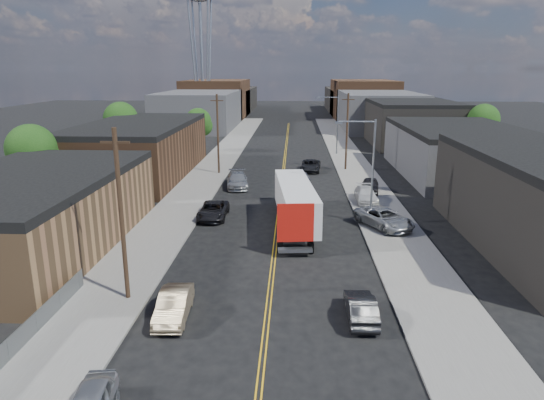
# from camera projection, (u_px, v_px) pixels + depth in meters

# --- Properties ---
(ground) EXTENTS (260.00, 260.00, 0.00)m
(ground) POSITION_uv_depth(u_px,v_px,m) (285.00, 154.00, 76.06)
(ground) COLOR black
(ground) RESTS_ON ground
(centerline) EXTENTS (0.32, 120.00, 0.01)m
(centerline) POSITION_uv_depth(u_px,v_px,m) (283.00, 174.00, 61.60)
(centerline) COLOR gold
(centerline) RESTS_ON ground
(sidewalk_left) EXTENTS (5.00, 140.00, 0.15)m
(sidewalk_left) POSITION_uv_depth(u_px,v_px,m) (209.00, 173.00, 61.99)
(sidewalk_left) COLOR slate
(sidewalk_left) RESTS_ON ground
(sidewalk_right) EXTENTS (5.00, 140.00, 0.15)m
(sidewalk_right) POSITION_uv_depth(u_px,v_px,m) (358.00, 175.00, 61.16)
(sidewalk_right) COLOR slate
(sidewalk_right) RESTS_ON ground
(warehouse_tan) EXTENTS (12.00, 22.00, 5.60)m
(warehouse_tan) POSITION_uv_depth(u_px,v_px,m) (30.00, 212.00, 35.62)
(warehouse_tan) COLOR brown
(warehouse_tan) RESTS_ON ground
(warehouse_brown) EXTENTS (12.00, 26.00, 6.60)m
(warehouse_brown) POSITION_uv_depth(u_px,v_px,m) (139.00, 149.00, 60.56)
(warehouse_brown) COLOR #513320
(warehouse_brown) RESTS_ON ground
(industrial_right_b) EXTENTS (14.00, 24.00, 6.10)m
(industrial_right_b) POSITION_uv_depth(u_px,v_px,m) (458.00, 151.00, 60.80)
(industrial_right_b) COLOR #3C3B3E
(industrial_right_b) RESTS_ON ground
(industrial_right_c) EXTENTS (14.00, 22.00, 7.60)m
(industrial_right_c) POSITION_uv_depth(u_px,v_px,m) (411.00, 122.00, 85.67)
(industrial_right_c) COLOR black
(industrial_right_c) RESTS_ON ground
(skyline_left_a) EXTENTS (16.00, 30.00, 8.00)m
(skyline_left_a) POSITION_uv_depth(u_px,v_px,m) (200.00, 110.00, 109.63)
(skyline_left_a) COLOR #3C3B3E
(skyline_left_a) RESTS_ON ground
(skyline_right_a) EXTENTS (16.00, 30.00, 8.00)m
(skyline_right_a) POSITION_uv_depth(u_px,v_px,m) (378.00, 110.00, 107.88)
(skyline_right_a) COLOR #3C3B3E
(skyline_right_a) RESTS_ON ground
(skyline_left_b) EXTENTS (16.00, 26.00, 10.00)m
(skyline_left_b) POSITION_uv_depth(u_px,v_px,m) (217.00, 99.00, 133.47)
(skyline_left_b) COLOR #513320
(skyline_left_b) RESTS_ON ground
(skyline_right_b) EXTENTS (16.00, 26.00, 10.00)m
(skyline_right_b) POSITION_uv_depth(u_px,v_px,m) (363.00, 99.00, 131.72)
(skyline_right_b) COLOR #513320
(skyline_right_b) RESTS_ON ground
(skyline_left_c) EXTENTS (16.00, 40.00, 7.00)m
(skyline_left_c) POSITION_uv_depth(u_px,v_px,m) (227.00, 100.00, 153.14)
(skyline_left_c) COLOR black
(skyline_left_c) RESTS_ON ground
(skyline_right_c) EXTENTS (16.00, 40.00, 7.00)m
(skyline_right_c) POSITION_uv_depth(u_px,v_px,m) (354.00, 100.00, 151.39)
(skyline_right_c) COLOR black
(skyline_right_c) RESTS_ON ground
(streetlight_near) EXTENTS (3.39, 0.25, 9.00)m
(streetlight_near) POSITION_uv_depth(u_px,v_px,m) (368.00, 163.00, 40.59)
(streetlight_near) COLOR gray
(streetlight_near) RESTS_ON ground
(streetlight_far) EXTENTS (3.39, 0.25, 9.00)m
(streetlight_far) POSITION_uv_depth(u_px,v_px,m) (335.00, 120.00, 74.33)
(streetlight_far) COLOR gray
(streetlight_far) RESTS_ON ground
(utility_pole_left_near) EXTENTS (1.60, 0.26, 10.00)m
(utility_pole_left_near) POSITION_uv_depth(u_px,v_px,m) (121.00, 215.00, 26.87)
(utility_pole_left_near) COLOR black
(utility_pole_left_near) RESTS_ON ground
(utility_pole_left_far) EXTENTS (1.60, 0.26, 10.00)m
(utility_pole_left_far) POSITION_uv_depth(u_px,v_px,m) (218.00, 134.00, 60.61)
(utility_pole_left_far) COLOR black
(utility_pole_left_far) RESTS_ON ground
(utility_pole_right) EXTENTS (1.60, 0.26, 10.00)m
(utility_pole_right) POSITION_uv_depth(u_px,v_px,m) (347.00, 131.00, 62.78)
(utility_pole_right) COLOR black
(utility_pole_right) RESTS_ON ground
(chainlink_fence) EXTENTS (0.05, 16.00, 1.22)m
(chainlink_fence) POSITION_uv_depth(u_px,v_px,m) (8.00, 351.00, 21.92)
(chainlink_fence) COLOR slate
(chainlink_fence) RESTS_ON ground
(tree_left_near) EXTENTS (4.85, 4.76, 7.91)m
(tree_left_near) POSITION_uv_depth(u_px,v_px,m) (33.00, 152.00, 46.83)
(tree_left_near) COLOR black
(tree_left_near) RESTS_ON ground
(tree_left_mid) EXTENTS (5.10, 5.04, 8.37)m
(tree_left_mid) POSITION_uv_depth(u_px,v_px,m) (121.00, 122.00, 70.85)
(tree_left_mid) COLOR black
(tree_left_mid) RESTS_ON ground
(tree_left_far) EXTENTS (4.35, 4.20, 6.97)m
(tree_left_far) POSITION_uv_depth(u_px,v_px,m) (199.00, 123.00, 77.40)
(tree_left_far) COLOR black
(tree_left_far) RESTS_ON ground
(tree_right_far) EXTENTS (4.85, 4.76, 7.91)m
(tree_right_far) POSITION_uv_depth(u_px,v_px,m) (484.00, 122.00, 73.39)
(tree_right_far) COLOR black
(tree_right_far) RESTS_ON ground
(semi_truck) EXTENTS (3.78, 15.37, 3.96)m
(semi_truck) POSITION_uv_depth(u_px,v_px,m) (295.00, 199.00, 41.15)
(semi_truck) COLOR silver
(semi_truck) RESTS_ON ground
(car_left_b) EXTENTS (1.78, 4.53, 1.47)m
(car_left_b) POSITION_uv_depth(u_px,v_px,m) (174.00, 305.00, 25.95)
(car_left_b) COLOR #887659
(car_left_b) RESTS_ON ground
(car_left_c) EXTENTS (2.41, 5.20, 1.44)m
(car_left_c) POSITION_uv_depth(u_px,v_px,m) (213.00, 211.00, 43.35)
(car_left_c) COLOR black
(car_left_c) RESTS_ON ground
(car_left_d) EXTENTS (3.02, 5.92, 1.64)m
(car_left_d) POSITION_uv_depth(u_px,v_px,m) (237.00, 180.00, 54.68)
(car_left_d) COLOR #A0A3A5
(car_left_d) RESTS_ON ground
(car_right_oncoming) EXTENTS (1.48, 4.19, 1.38)m
(car_right_oncoming) POSITION_uv_depth(u_px,v_px,m) (361.00, 308.00, 25.81)
(car_right_oncoming) COLOR black
(car_right_oncoming) RESTS_ON ground
(car_right_lot_a) EXTENTS (5.12, 6.28, 1.59)m
(car_right_lot_a) POSITION_uv_depth(u_px,v_px,m) (384.00, 218.00, 40.43)
(car_right_lot_a) COLOR #A2A4A7
(car_right_lot_a) RESTS_ON sidewalk_right
(car_right_lot_b) EXTENTS (1.96, 4.82, 1.40)m
(car_right_lot_b) POSITION_uv_depth(u_px,v_px,m) (366.00, 195.00, 48.33)
(car_right_lot_b) COLOR silver
(car_right_lot_b) RESTS_ON sidewalk_right
(car_right_lot_c) EXTENTS (2.52, 4.71, 1.52)m
(car_right_lot_c) POSITION_uv_depth(u_px,v_px,m) (370.00, 185.00, 51.84)
(car_right_lot_c) COLOR black
(car_right_lot_c) RESTS_ON sidewalk_right
(car_ahead_truck) EXTENTS (2.91, 5.49, 1.47)m
(car_ahead_truck) POSITION_uv_depth(u_px,v_px,m) (311.00, 166.00, 63.38)
(car_ahead_truck) COLOR black
(car_ahead_truck) RESTS_ON ground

